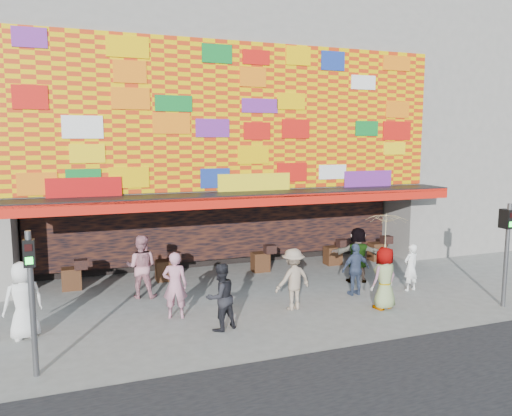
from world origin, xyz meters
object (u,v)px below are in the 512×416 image
object	(u,v)px
ped_f	(358,255)
ped_i	(141,266)
signal_right	(507,243)
ped_c	(220,297)
ped_e	(356,269)
signal_left	(31,287)
ped_b	(175,285)
parasol	(386,232)
ped_h	(411,267)
ped_a	(23,300)
ped_g	(385,278)
ped_d	(293,279)

from	to	relation	value
ped_f	ped_i	bearing A→B (deg)	13.47
signal_right	ped_c	xyz separation A→B (m)	(-8.17, 1.11, -1.00)
ped_i	ped_f	bearing A→B (deg)	-166.42
ped_e	ped_i	size ratio (longest dim) A/B	0.85
signal_left	signal_right	bearing A→B (deg)	0.00
ped_c	ped_i	size ratio (longest dim) A/B	0.89
signal_left	ped_b	xyz separation A→B (m)	(3.32, 2.35, -0.95)
ped_c	parasol	world-z (taller)	parasol
ped_f	ped_h	distance (m)	1.80
signal_right	ped_b	distance (m)	9.42
signal_left	ped_f	xyz separation A→B (m)	(9.78, 3.67, -0.92)
ped_f	ped_a	bearing A→B (deg)	28.27
signal_right	ped_g	distance (m)	3.64
ped_a	ped_h	distance (m)	11.23
signal_left	parasol	bearing A→B (deg)	6.55
ped_a	ped_g	xyz separation A→B (m)	(9.42, -1.18, -0.06)
ped_d	ped_h	size ratio (longest dim) A/B	1.16
ped_b	ped_e	distance (m)	5.64
ped_a	ped_g	bearing A→B (deg)	152.63
signal_left	ped_a	bearing A→B (deg)	99.56
signal_left	signal_right	world-z (taller)	same
signal_right	ped_i	size ratio (longest dim) A/B	1.56
ped_c	ped_d	size ratio (longest dim) A/B	0.98
ped_f	ped_b	bearing A→B (deg)	31.69
signal_left	ped_h	distance (m)	11.13
signal_left	ped_h	world-z (taller)	signal_left
signal_right	ped_d	distance (m)	6.19
ped_b	ped_d	size ratio (longest dim) A/B	1.04
ped_b	ped_i	xyz separation A→B (m)	(-0.61, 2.15, 0.05)
ped_e	ped_b	bearing A→B (deg)	-0.89
signal_right	ped_c	world-z (taller)	signal_right
signal_left	ped_d	distance (m)	6.94
ped_c	ped_e	bearing A→B (deg)	174.86
ped_h	ped_b	bearing A→B (deg)	-11.01
ped_d	ped_f	world-z (taller)	ped_f
ped_e	ped_f	world-z (taller)	ped_f
ped_g	ped_h	bearing A→B (deg)	-160.91
ped_a	signal_right	bearing A→B (deg)	149.93
ped_a	ped_g	distance (m)	9.49
signal_left	ped_b	distance (m)	4.18
ped_b	ped_h	xyz separation A→B (m)	(7.53, -0.12, -0.15)
ped_c	signal_right	bearing A→B (deg)	151.44
ped_a	ped_g	size ratio (longest dim) A/B	1.06
ped_b	ped_e	xyz separation A→B (m)	(5.64, 0.09, -0.10)
ped_e	parasol	world-z (taller)	parasol
ped_c	ped_e	distance (m)	4.92
ped_b	ped_f	distance (m)	6.59
ped_c	ped_e	size ratio (longest dim) A/B	1.06
ped_i	ped_b	bearing A→B (deg)	126.15
ped_a	ped_d	size ratio (longest dim) A/B	1.08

